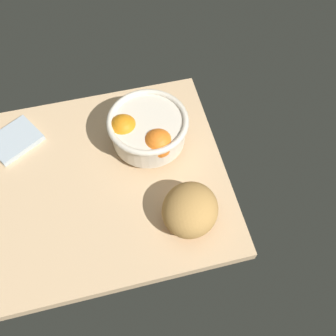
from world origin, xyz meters
The scene contains 4 objects.
ground_plane centered at (0.00, 0.00, -1.50)cm, with size 75.01×55.53×3.00cm, color #D9B384.
fruit_bowl centered at (-19.82, -7.61, 6.34)cm, with size 20.46×20.46×11.04cm.
bread_loaf centered at (-24.83, 15.50, 4.84)cm, with size 13.82×12.79×9.68cm, color #BE8A48.
napkin_folded centered at (14.37, -16.83, 0.78)cm, with size 12.52×9.93×1.56cm, color #B0BEC8.
Camera 1 is at (-11.21, 50.15, 85.50)cm, focal length 41.53 mm.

